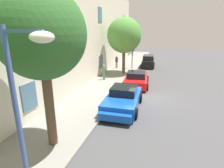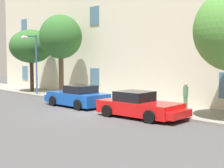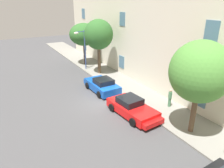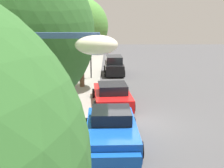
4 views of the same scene
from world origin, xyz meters
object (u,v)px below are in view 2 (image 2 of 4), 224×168
at_px(sportscar_red_lead, 76,97).
at_px(street_lamp, 31,52).
at_px(tree_midblock, 31,47).
at_px(pedestrian_strolling, 186,95).
at_px(sportscar_yellow_flank, 142,106).
at_px(tree_near_kerb, 61,37).

height_order(sportscar_red_lead, street_lamp, street_lamp).
bearing_deg(tree_midblock, pedestrian_strolling, 4.32).
xyz_separation_m(sportscar_yellow_flank, street_lamp, (-12.91, 0.92, 3.05)).
relative_size(street_lamp, pedestrian_strolling, 3.17).
bearing_deg(street_lamp, pedestrian_strolling, 10.57).
relative_size(sportscar_yellow_flank, pedestrian_strolling, 3.15).
bearing_deg(sportscar_red_lead, pedestrian_strolling, 28.43).
height_order(tree_near_kerb, street_lamp, tree_near_kerb).
bearing_deg(sportscar_yellow_flank, sportscar_red_lead, 179.41).
xyz_separation_m(sportscar_yellow_flank, pedestrian_strolling, (0.47, 3.42, 0.36)).
bearing_deg(tree_near_kerb, tree_midblock, 179.22).
relative_size(tree_midblock, pedestrian_strolling, 3.57).
height_order(tree_near_kerb, tree_midblock, tree_near_kerb).
bearing_deg(street_lamp, sportscar_yellow_flank, -4.10).
xyz_separation_m(sportscar_red_lead, sportscar_yellow_flank, (5.74, -0.06, -0.01)).
distance_m(sportscar_yellow_flank, tree_midblock, 15.80).
xyz_separation_m(sportscar_red_lead, tree_near_kerb, (-4.72, 2.11, 4.23)).
distance_m(sportscar_red_lead, tree_near_kerb, 6.69).
distance_m(street_lamp, pedestrian_strolling, 13.88).
height_order(sportscar_red_lead, sportscar_yellow_flank, sportscar_red_lead).
relative_size(sportscar_yellow_flank, street_lamp, 0.99).
distance_m(sportscar_yellow_flank, tree_near_kerb, 11.50).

